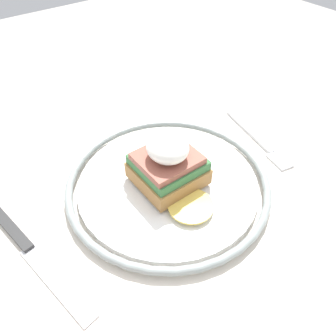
{
  "coord_description": "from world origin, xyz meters",
  "views": [
    {
      "loc": [
        0.2,
        0.29,
        1.07
      ],
      "look_at": [
        0.02,
        0.06,
        0.78
      ],
      "focal_mm": 35.0,
      "sensor_mm": 36.0,
      "label": 1
    }
  ],
  "objects": [
    {
      "name": "knife",
      "position": [
        0.2,
        0.04,
        0.75
      ],
      "size": [
        0.05,
        0.19,
        0.01
      ],
      "color": "#2D2D2D",
      "rests_on": "dining_table"
    },
    {
      "name": "dining_table",
      "position": [
        0.0,
        0.0,
        0.61
      ],
      "size": [
        0.81,
        0.77,
        0.75
      ],
      "color": "beige",
      "rests_on": "ground_plane"
    },
    {
      "name": "plate",
      "position": [
        0.02,
        0.06,
        0.75
      ],
      "size": [
        0.26,
        0.26,
        0.02
      ],
      "color": "white",
      "rests_on": "dining_table"
    },
    {
      "name": "fork",
      "position": [
        -0.15,
        0.07,
        0.75
      ],
      "size": [
        0.05,
        0.15,
        0.0
      ],
      "color": "silver",
      "rests_on": "dining_table"
    },
    {
      "name": "sandwich",
      "position": [
        0.02,
        0.06,
        0.79
      ],
      "size": [
        0.08,
        0.12,
        0.07
      ],
      "color": "#9E703D",
      "rests_on": "plate"
    }
  ]
}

